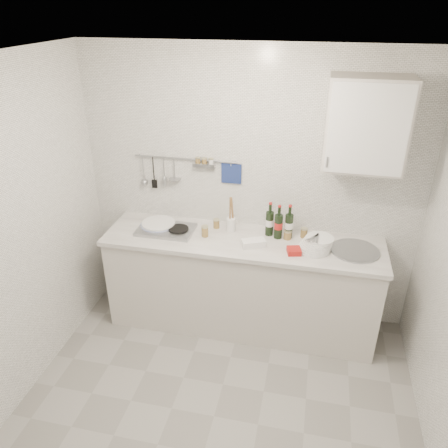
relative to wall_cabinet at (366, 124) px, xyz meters
The scene contains 16 objects.
floor 2.47m from the wall_cabinet, 126.42° to the right, with size 3.00×3.00×0.00m, color gray.
ceiling 1.61m from the wall_cabinet, 126.42° to the right, with size 3.00×3.00×0.00m, color silver.
back_wall 1.15m from the wall_cabinet, 168.67° to the left, with size 3.00×0.02×2.50m, color silver.
counter 1.76m from the wall_cabinet, behind, with size 2.44×0.64×0.96m.
wall_rail 1.59m from the wall_cabinet, behind, with size 0.98×0.09×0.34m.
wall_cabinet is the anchor object (origin of this frame).
plate_stack_hob 1.97m from the wall_cabinet, behind, with size 0.33×0.33×0.05m.
plate_stack_sink 1.03m from the wall_cabinet, 149.25° to the right, with size 0.30×0.28×0.12m.
wine_bottles 1.06m from the wall_cabinet, behind, with size 0.24×0.11×0.31m.
butter_dish 1.29m from the wall_cabinet, 164.68° to the right, with size 0.20×0.10×0.06m, color white.
strawberry_punnet 1.13m from the wall_cabinet, 149.67° to the right, with size 0.11×0.11×0.05m, color red.
utensil_crock 1.40m from the wall_cabinet, behind, with size 0.08×0.08×0.34m.
jar_a 1.53m from the wall_cabinet, behind, with size 0.06×0.06×0.09m.
jar_b 1.06m from the wall_cabinet, behind, with size 0.06×0.06×0.09m.
jar_c 1.12m from the wall_cabinet, behind, with size 0.07×0.07×0.08m.
jar_d 1.58m from the wall_cabinet, behind, with size 0.06×0.06×0.10m.
Camera 1 is at (0.55, -2.17, 2.79)m, focal length 35.00 mm.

